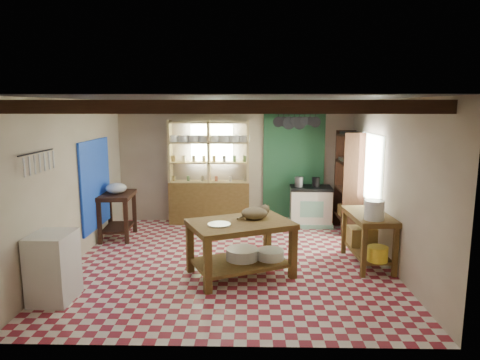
{
  "coord_description": "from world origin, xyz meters",
  "views": [
    {
      "loc": [
        0.3,
        -6.61,
        2.49
      ],
      "look_at": [
        0.15,
        0.3,
        1.29
      ],
      "focal_mm": 32.0,
      "sensor_mm": 36.0,
      "label": 1
    }
  ],
  "objects_px": {
    "work_table": "(240,248)",
    "cat": "(255,213)",
    "right_counter": "(368,239)",
    "stove": "(310,206)",
    "prep_table": "(118,216)",
    "white_cabinet": "(53,267)"
  },
  "relations": [
    {
      "from": "work_table",
      "to": "white_cabinet",
      "type": "xyz_separation_m",
      "value": [
        -2.39,
        -0.89,
        0.04
      ]
    },
    {
      "from": "work_table",
      "to": "cat",
      "type": "xyz_separation_m",
      "value": [
        0.21,
        0.15,
        0.5
      ]
    },
    {
      "from": "stove",
      "to": "right_counter",
      "type": "relative_size",
      "value": 0.74
    },
    {
      "from": "work_table",
      "to": "right_counter",
      "type": "xyz_separation_m",
      "value": [
        2.01,
        0.48,
        0.0
      ]
    },
    {
      "from": "prep_table",
      "to": "white_cabinet",
      "type": "relative_size",
      "value": 0.97
    },
    {
      "from": "white_cabinet",
      "to": "right_counter",
      "type": "xyz_separation_m",
      "value": [
        4.4,
        1.37,
        -0.03
      ]
    },
    {
      "from": "cat",
      "to": "white_cabinet",
      "type": "bearing_deg",
      "value": 167.45
    },
    {
      "from": "prep_table",
      "to": "work_table",
      "type": "bearing_deg",
      "value": -40.47
    },
    {
      "from": "right_counter",
      "to": "cat",
      "type": "distance_m",
      "value": 1.9
    },
    {
      "from": "prep_table",
      "to": "right_counter",
      "type": "bearing_deg",
      "value": -20.09
    },
    {
      "from": "white_cabinet",
      "to": "cat",
      "type": "distance_m",
      "value": 2.84
    },
    {
      "from": "work_table",
      "to": "stove",
      "type": "xyz_separation_m",
      "value": [
        1.41,
        2.71,
        0.01
      ]
    },
    {
      "from": "work_table",
      "to": "stove",
      "type": "bearing_deg",
      "value": 38.18
    },
    {
      "from": "prep_table",
      "to": "right_counter",
      "type": "relative_size",
      "value": 0.75
    },
    {
      "from": "stove",
      "to": "cat",
      "type": "relative_size",
      "value": 2.14
    },
    {
      "from": "work_table",
      "to": "prep_table",
      "type": "bearing_deg",
      "value": 118.91
    },
    {
      "from": "work_table",
      "to": "cat",
      "type": "height_order",
      "value": "cat"
    },
    {
      "from": "prep_table",
      "to": "right_counter",
      "type": "distance_m",
      "value": 4.57
    },
    {
      "from": "prep_table",
      "to": "white_cabinet",
      "type": "bearing_deg",
      "value": -94.1
    },
    {
      "from": "white_cabinet",
      "to": "cat",
      "type": "xyz_separation_m",
      "value": [
        2.6,
        1.04,
        0.46
      ]
    },
    {
      "from": "work_table",
      "to": "cat",
      "type": "bearing_deg",
      "value": 11.31
    },
    {
      "from": "work_table",
      "to": "prep_table",
      "type": "relative_size",
      "value": 1.66
    }
  ]
}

